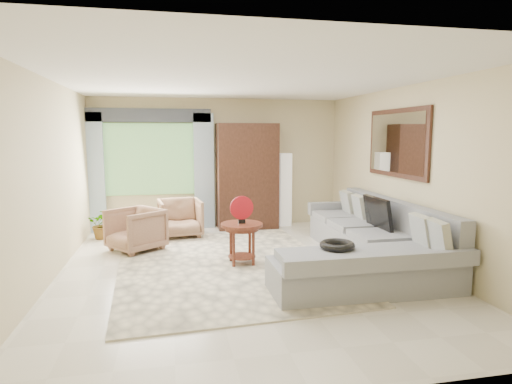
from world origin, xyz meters
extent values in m
plane|color=silver|center=(0.00, 0.00, 0.00)|extent=(6.00, 6.00, 0.00)
cube|color=beige|center=(-0.21, 0.26, 0.01)|extent=(3.22, 4.17, 0.02)
cube|color=gray|center=(2.00, 0.50, 0.20)|extent=(0.90, 2.40, 0.40)
cube|color=gray|center=(1.30, -1.10, 0.20)|extent=(2.30, 0.80, 0.40)
cube|color=gray|center=(2.35, 0.10, 0.65)|extent=(0.20, 3.20, 0.50)
cube|color=gray|center=(2.00, 1.78, 0.51)|extent=(0.90, 0.16, 0.22)
cube|color=gray|center=(1.30, -1.55, 0.49)|extent=(2.30, 0.10, 0.18)
cube|color=black|center=(2.05, 0.08, 0.72)|extent=(0.14, 0.74, 0.48)
torus|color=black|center=(1.00, -0.93, 0.55)|extent=(0.43, 0.43, 0.09)
cylinder|color=#431A11|center=(0.02, 0.27, 0.59)|extent=(0.61, 0.61, 0.04)
cylinder|color=#431A11|center=(0.02, 0.27, 0.27)|extent=(0.40, 0.40, 0.55)
cylinder|color=#9F0F18|center=(0.02, 0.27, 0.84)|extent=(0.34, 0.03, 0.34)
imported|color=#976F52|center=(-1.55, 1.34, 0.35)|extent=(1.06, 1.06, 0.70)
imported|color=#916B4F|center=(-0.81, 2.19, 0.35)|extent=(0.84, 0.86, 0.70)
imported|color=#999999|center=(-2.20, 2.32, 0.27)|extent=(0.55, 0.50, 0.54)
cube|color=black|center=(0.55, 2.72, 1.05)|extent=(1.20, 0.55, 2.10)
cube|color=silver|center=(1.35, 2.78, 0.75)|extent=(0.24, 0.24, 1.50)
cube|color=#669E59|center=(-1.35, 2.97, 1.40)|extent=(1.80, 0.04, 1.40)
cube|color=#9EB7CC|center=(-2.40, 2.88, 1.15)|extent=(0.40, 0.08, 2.30)
cube|color=#9EB7CC|center=(-0.30, 2.88, 1.15)|extent=(0.40, 0.08, 2.30)
cube|color=#1E232D|center=(-1.35, 2.90, 2.25)|extent=(2.40, 0.12, 0.26)
cube|color=black|center=(2.47, 0.35, 1.75)|extent=(0.04, 1.70, 1.05)
cube|color=white|center=(2.45, 0.35, 1.75)|extent=(0.02, 1.54, 0.90)
camera|label=1|loc=(-0.98, -5.70, 1.88)|focal=30.00mm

